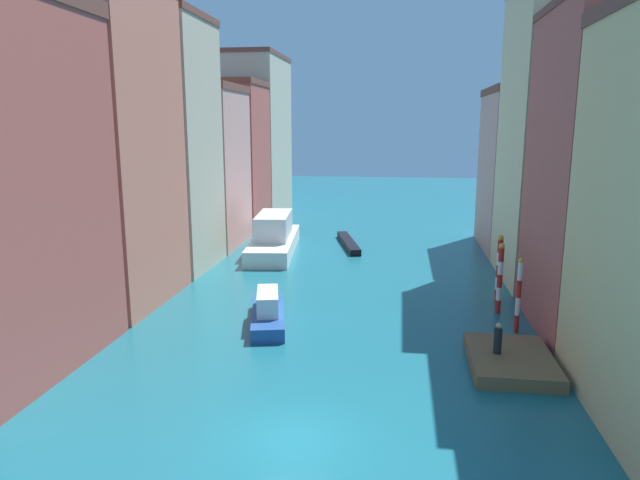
# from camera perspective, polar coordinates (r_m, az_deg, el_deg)

# --- Properties ---
(ground_plane) EXTENTS (154.00, 154.00, 0.00)m
(ground_plane) POSITION_cam_1_polar(r_m,az_deg,el_deg) (43.51, 3.35, -2.72)
(ground_plane) COLOR #196070
(building_left_1) EXTENTS (7.64, 9.02, 19.17)m
(building_left_1) POSITION_cam_1_polar(r_m,az_deg,el_deg) (36.24, -21.58, 9.02)
(building_left_1) COLOR #C6705B
(building_left_1) RESTS_ON ground
(building_left_2) EXTENTS (7.64, 7.68, 18.41)m
(building_left_2) POSITION_cam_1_polar(r_m,az_deg,el_deg) (44.04, -15.94, 9.17)
(building_left_2) COLOR #BCB299
(building_left_2) RESTS_ON ground
(building_left_3) EXTENTS (7.64, 8.13, 14.09)m
(building_left_3) POSITION_cam_1_polar(r_m,az_deg,el_deg) (51.71, -12.15, 7.23)
(building_left_3) COLOR tan
(building_left_3) RESTS_ON ground
(building_left_4) EXTENTS (7.64, 7.91, 15.04)m
(building_left_4) POSITION_cam_1_polar(r_m,az_deg,el_deg) (59.67, -9.37, 8.32)
(building_left_4) COLOR #B25147
(building_left_4) RESTS_ON ground
(building_left_5) EXTENTS (7.64, 11.95, 18.71)m
(building_left_5) POSITION_cam_1_polar(r_m,az_deg,el_deg) (69.29, -6.90, 10.33)
(building_left_5) COLOR #BCB299
(building_left_5) RESTS_ON ground
(building_right_1) EXTENTS (7.64, 9.50, 16.69)m
(building_right_1) POSITION_cam_1_polar(r_m,az_deg,el_deg) (32.50, 27.95, 6.09)
(building_right_1) COLOR #B25147
(building_right_1) RESTS_ON ground
(building_right_2) EXTENTS (7.64, 10.10, 20.17)m
(building_right_2) POSITION_cam_1_polar(r_m,az_deg,el_deg) (42.06, 23.56, 9.78)
(building_right_2) COLOR beige
(building_right_2) RESTS_ON ground
(building_right_3) EXTENTS (7.64, 10.29, 13.78)m
(building_right_3) POSITION_cam_1_polar(r_m,az_deg,el_deg) (52.18, 20.33, 6.64)
(building_right_3) COLOR tan
(building_right_3) RESTS_ON ground
(waterfront_dock) EXTENTS (3.62, 5.14, 0.60)m
(waterfront_dock) POSITION_cam_1_polar(r_m,az_deg,el_deg) (27.37, 18.58, -11.39)
(waterfront_dock) COLOR brown
(waterfront_dock) RESTS_ON ground
(person_on_dock) EXTENTS (0.36, 0.36, 1.43)m
(person_on_dock) POSITION_cam_1_polar(r_m,az_deg,el_deg) (26.96, 17.42, -9.48)
(person_on_dock) COLOR black
(person_on_dock) RESTS_ON waterfront_dock
(mooring_pole_0) EXTENTS (0.27, 0.27, 3.99)m
(mooring_pole_0) POSITION_cam_1_polar(r_m,az_deg,el_deg) (31.24, 19.30, -5.20)
(mooring_pole_0) COLOR red
(mooring_pole_0) RESTS_ON ground
(mooring_pole_1) EXTENTS (0.33, 0.33, 4.10)m
(mooring_pole_1) POSITION_cam_1_polar(r_m,az_deg,el_deg) (34.09, 17.60, -3.61)
(mooring_pole_1) COLOR red
(mooring_pole_1) RESTS_ON ground
(mooring_pole_2) EXTENTS (0.35, 0.35, 4.17)m
(mooring_pole_2) POSITION_cam_1_polar(r_m,az_deg,el_deg) (36.21, 17.52, -2.67)
(mooring_pole_2) COLOR red
(mooring_pole_2) RESTS_ON ground
(vaporetto_white) EXTENTS (4.65, 12.62, 3.30)m
(vaporetto_white) POSITION_cam_1_polar(r_m,az_deg,el_deg) (48.48, -4.63, 0.28)
(vaporetto_white) COLOR white
(vaporetto_white) RESTS_ON ground
(gondola_black) EXTENTS (2.92, 8.43, 0.55)m
(gondola_black) POSITION_cam_1_polar(r_m,az_deg,el_deg) (50.98, 2.86, -0.29)
(gondola_black) COLOR black
(gondola_black) RESTS_ON ground
(motorboat_0) EXTENTS (3.00, 6.21, 1.83)m
(motorboat_0) POSITION_cam_1_polar(r_m,az_deg,el_deg) (31.25, -5.25, -7.20)
(motorboat_0) COLOR #234C93
(motorboat_0) RESTS_ON ground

